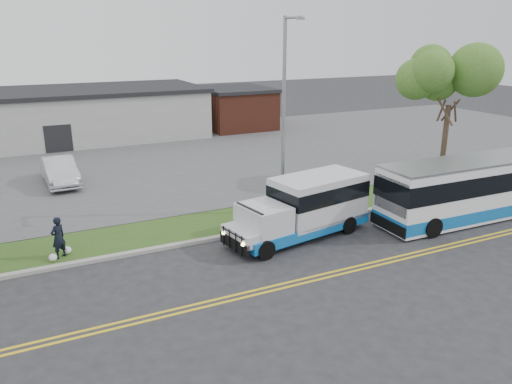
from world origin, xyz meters
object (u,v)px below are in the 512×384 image
shuttle_bus (307,205)px  pedestrian (58,238)px  transit_bus (477,188)px  tree_east (451,81)px  parked_car_a (60,171)px  streetlight_near (284,112)px

shuttle_bus → pedestrian: (-10.44, 2.02, -0.45)m
transit_bus → tree_east: bearing=63.2°
pedestrian → parked_car_a: (1.03, 11.10, -0.05)m
streetlight_near → pedestrian: streetlight_near is taller
pedestrian → shuttle_bus: bearing=135.3°
tree_east → streetlight_near: size_ratio=0.88×
tree_east → streetlight_near: bearing=-178.6°
pedestrian → tree_east: bearing=149.1°
transit_bus → pedestrian: (-19.24, 3.70, -0.55)m
transit_bus → parked_car_a: transit_bus is taller
tree_east → transit_bus: 7.17m
tree_east → parked_car_a: size_ratio=1.67×
tree_east → streetlight_near: (-11.00, -0.27, -0.97)m
shuttle_bus → pedestrian: size_ratio=4.14×
shuttle_bus → pedestrian: 10.64m
transit_bus → pedestrian: transit_bus is taller
streetlight_near → shuttle_bus: size_ratio=1.31×
tree_east → pedestrian: size_ratio=4.77×
tree_east → transit_bus: bearing=-117.9°
tree_east → shuttle_bus: (-11.34, -3.12, -4.78)m
streetlight_near → shuttle_bus: bearing=-96.8°
shuttle_bus → parked_car_a: shuttle_bus is taller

